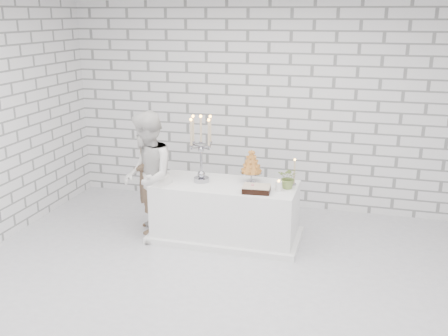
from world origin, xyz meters
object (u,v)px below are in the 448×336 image
(groom, at_px, (148,175))
(bride, at_px, (148,177))
(cake_table, at_px, (226,211))
(candelabra, at_px, (201,149))
(croquembouche, at_px, (251,166))

(groom, bearing_deg, bride, -7.84)
(cake_table, bearing_deg, groom, -179.54)
(cake_table, distance_m, candelabra, 0.87)
(cake_table, xyz_separation_m, bride, (-0.95, -0.26, 0.46))
(groom, height_order, bride, bride)
(croquembouche, bearing_deg, groom, -173.78)
(groom, relative_size, bride, 0.94)
(cake_table, bearing_deg, candelabra, -179.70)
(cake_table, bearing_deg, bride, -164.80)
(cake_table, distance_m, croquembouche, 0.68)
(candelabra, bearing_deg, cake_table, 0.30)
(groom, bearing_deg, cake_table, 60.65)
(groom, relative_size, croquembouche, 3.58)
(bride, height_order, croquembouche, bride)
(cake_table, height_order, croquembouche, croquembouche)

